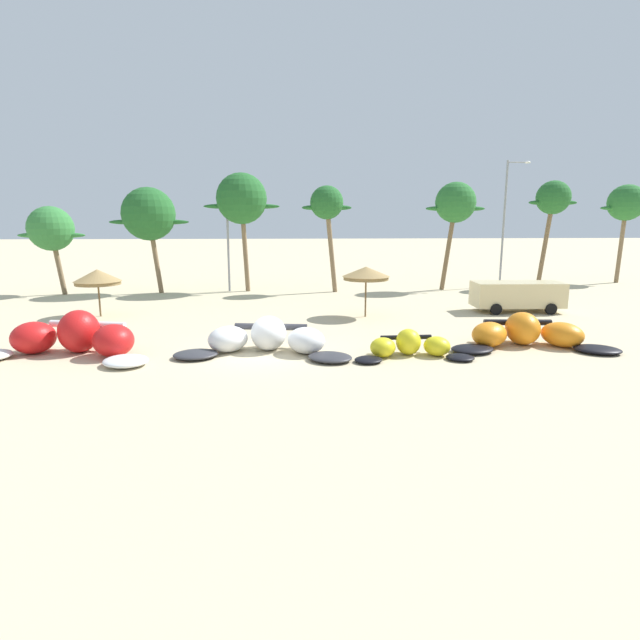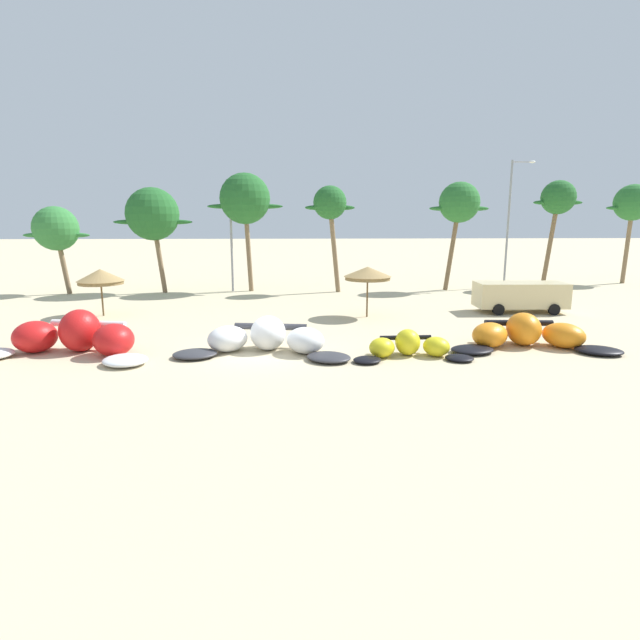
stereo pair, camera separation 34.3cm
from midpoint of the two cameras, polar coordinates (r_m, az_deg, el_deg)
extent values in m
plane|color=beige|center=(22.18, -6.21, -3.60)|extent=(260.00, 260.00, 0.00)
ellipsoid|color=red|center=(25.03, -28.89, -1.65)|extent=(2.46, 2.45, 1.36)
ellipsoid|color=red|center=(24.28, -24.87, -1.07)|extent=(1.99, 2.11, 1.84)
ellipsoid|color=red|center=(22.98, -21.66, -2.07)|extent=(2.24, 2.33, 1.36)
ellipsoid|color=white|center=(21.50, -20.51, -4.23)|extent=(2.41, 2.36, 0.37)
cylinder|color=white|center=(24.77, -24.09, -0.40)|extent=(3.50, 1.01, 0.32)
cube|color=white|center=(24.13, -25.11, -1.16)|extent=(1.38, 0.89, 0.04)
ellipsoid|color=#333338|center=(21.79, -13.35, -3.70)|extent=(2.12, 1.90, 0.30)
ellipsoid|color=white|center=(22.44, -9.86, -2.07)|extent=(2.38, 2.39, 1.11)
ellipsoid|color=white|center=(22.42, -5.39, -1.45)|extent=(1.77, 2.03, 1.49)
ellipsoid|color=white|center=(21.81, -1.19, -2.29)|extent=(2.21, 2.34, 1.11)
ellipsoid|color=#333338|center=(20.72, 1.46, -4.17)|extent=(2.34, 2.22, 0.30)
cylinder|color=#333338|center=(23.01, -5.10, -0.74)|extent=(3.27, 0.73, 0.30)
cube|color=#333338|center=(22.25, -5.48, -1.56)|extent=(1.26, 0.81, 0.04)
ellipsoid|color=black|center=(20.57, 5.78, -4.45)|extent=(1.46, 1.40, 0.22)
ellipsoid|color=yellow|center=(21.36, 7.39, -3.07)|extent=(1.51, 1.54, 0.82)
ellipsoid|color=yellow|center=(21.86, 10.21, -2.45)|extent=(1.08, 1.18, 1.10)
ellipsoid|color=yellow|center=(21.94, 13.31, -2.91)|extent=(1.53, 1.55, 0.82)
ellipsoid|color=black|center=(21.54, 15.76, -4.10)|extent=(1.42, 1.35, 0.22)
cylinder|color=black|center=(22.22, 9.96, -1.95)|extent=(2.22, 0.27, 0.20)
cube|color=black|center=(21.75, 10.29, -2.52)|extent=(0.82, 0.44, 0.04)
ellipsoid|color=black|center=(22.91, 17.06, -3.17)|extent=(2.25, 1.95, 0.30)
ellipsoid|color=orange|center=(24.13, 18.83, -1.59)|extent=(2.36, 2.43, 1.10)
ellipsoid|color=orange|center=(25.01, 22.16, -0.94)|extent=(1.61, 2.02, 1.48)
ellipsoid|color=orange|center=(25.30, 25.92, -1.55)|extent=(2.26, 2.41, 1.10)
ellipsoid|color=black|center=(24.89, 29.04, -2.98)|extent=(2.36, 2.14, 0.30)
cylinder|color=black|center=(25.59, 21.66, -0.31)|extent=(3.15, 0.51, 0.28)
cube|color=black|center=(24.83, 22.31, -1.03)|extent=(1.19, 0.77, 0.04)
cylinder|color=brown|center=(32.72, -22.88, 2.23)|extent=(0.10, 0.10, 2.08)
cone|color=#9E7F4C|center=(32.56, -23.07, 4.65)|extent=(2.68, 2.68, 0.70)
cylinder|color=olive|center=(32.60, -23.01, 3.86)|extent=(2.55, 2.55, 0.20)
cylinder|color=brown|center=(29.92, 5.62, 2.60)|extent=(0.10, 0.10, 2.38)
cone|color=#9E7F4C|center=(29.74, 5.68, 5.41)|extent=(2.75, 2.75, 0.57)
cylinder|color=olive|center=(29.78, 5.66, 4.67)|extent=(2.62, 2.62, 0.20)
cube|color=beige|center=(33.71, 21.74, 2.65)|extent=(5.44, 2.26, 1.50)
cube|color=black|center=(33.15, 19.41, 3.13)|extent=(1.41, 2.08, 0.56)
cylinder|color=black|center=(32.26, 19.60, 1.09)|extent=(0.69, 0.26, 0.68)
cylinder|color=black|center=(34.20, 18.41, 1.71)|extent=(0.69, 0.26, 0.68)
cylinder|color=black|center=(33.56, 24.95, 1.06)|extent=(0.69, 0.26, 0.68)
cylinder|color=black|center=(35.43, 23.52, 1.66)|extent=(0.69, 0.26, 0.68)
cylinder|color=#7F6647|center=(43.51, -26.59, 5.86)|extent=(0.94, 0.36, 4.96)
sphere|color=#337A38|center=(43.52, -27.23, 9.08)|extent=(3.30, 3.30, 3.30)
ellipsoid|color=#337A38|center=(44.09, -28.74, 8.31)|extent=(2.31, 0.50, 0.36)
ellipsoid|color=#337A38|center=(43.01, -25.55, 8.55)|extent=(2.31, 0.50, 0.36)
cylinder|color=#7F6647|center=(41.55, -17.32, 7.08)|extent=(0.97, 0.36, 6.03)
sphere|color=#236028|center=(41.55, -17.99, 11.20)|extent=(4.00, 4.00, 4.00)
ellipsoid|color=#236028|center=(42.00, -20.07, 10.25)|extent=(2.80, 0.50, 0.36)
ellipsoid|color=#236028|center=(41.16, -15.75, 10.50)|extent=(2.80, 0.50, 0.36)
cylinder|color=#7F6647|center=(40.91, -7.79, 8.24)|extent=(0.68, 0.36, 7.21)
sphere|color=#236028|center=(40.90, -8.15, 13.28)|extent=(3.91, 3.91, 3.91)
ellipsoid|color=#236028|center=(41.06, -10.35, 12.39)|extent=(2.74, 0.50, 0.36)
ellipsoid|color=#236028|center=(40.76, -5.89, 12.52)|extent=(2.74, 0.50, 0.36)
cylinder|color=#7F6647|center=(40.03, 1.83, 8.05)|extent=(1.04, 0.36, 6.89)
sphere|color=#236028|center=(39.96, 1.37, 12.99)|extent=(2.55, 2.55, 2.55)
ellipsoid|color=#236028|center=(39.90, -0.13, 12.45)|extent=(1.79, 0.50, 0.36)
ellipsoid|color=#236028|center=(40.03, 2.86, 12.43)|extent=(1.79, 0.50, 0.36)
cylinder|color=brown|center=(42.55, 14.78, 7.91)|extent=(1.16, 0.36, 6.93)
sphere|color=#286B2D|center=(42.63, 15.54, 12.55)|extent=(3.19, 3.19, 3.19)
ellipsoid|color=#286B2D|center=(42.25, 13.83, 12.00)|extent=(2.23, 0.50, 0.36)
ellipsoid|color=#286B2D|center=(43.02, 17.16, 11.81)|extent=(2.23, 0.50, 0.36)
cylinder|color=brown|center=(46.67, 24.51, 7.81)|extent=(1.06, 0.36, 7.38)
sphere|color=#236028|center=(46.82, 25.28, 12.29)|extent=(2.73, 2.73, 2.73)
ellipsoid|color=#236028|center=(46.32, 24.02, 11.90)|extent=(1.91, 0.50, 0.36)
ellipsoid|color=#236028|center=(47.31, 26.43, 11.67)|extent=(1.91, 0.50, 0.36)
cylinder|color=#7F6647|center=(53.19, 31.28, 7.33)|extent=(0.51, 0.36, 7.07)
sphere|color=#286B2D|center=(53.21, 31.74, 11.11)|extent=(3.14, 3.14, 3.14)
ellipsoid|color=#286B2D|center=(52.51, 30.53, 10.73)|extent=(2.20, 0.50, 0.36)
cylinder|color=gray|center=(41.01, -9.63, 8.84)|extent=(0.18, 0.18, 8.11)
cylinder|color=gray|center=(40.96, -8.73, 14.33)|extent=(1.51, 0.10, 0.10)
ellipsoid|color=silver|center=(40.89, -7.65, 14.37)|extent=(0.56, 0.24, 0.20)
cylinder|color=gray|center=(45.81, 20.47, 9.93)|extent=(0.18, 0.18, 10.36)
cylinder|color=gray|center=(46.35, 21.88, 16.08)|extent=(1.64, 0.10, 0.10)
ellipsoid|color=silver|center=(46.69, 22.83, 15.97)|extent=(0.56, 0.24, 0.20)
camera|label=1|loc=(0.17, -89.59, 0.08)|focal=28.64mm
camera|label=2|loc=(0.17, 90.41, -0.08)|focal=28.64mm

